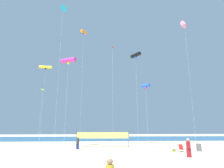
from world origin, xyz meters
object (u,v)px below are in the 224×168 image
object	(u,v)px
beachgoer_charcoal_shirt	(78,143)
kite_blue_tube	(146,86)
trash_barrel	(199,147)
beach_handbag	(174,150)
folding_beach_chair	(181,148)
kite_magenta_tube	(68,60)
beachgoer_maroon_shirt	(188,147)
kite_cyan_delta	(63,9)
volleyball_net	(103,136)
kite_pink_delta	(184,24)
kite_lime_diamond	(43,90)
kite_yellow_tube	(46,67)
kite_orange_tube	(84,32)
kite_black_tube	(136,55)
kite_red_diamond	(112,53)

from	to	relation	value
beachgoer_charcoal_shirt	kite_blue_tube	world-z (taller)	kite_blue_tube
trash_barrel	beach_handbag	world-z (taller)	trash_barrel
folding_beach_chair	kite_magenta_tube	world-z (taller)	kite_magenta_tube
beachgoer_maroon_shirt	kite_cyan_delta	world-z (taller)	kite_cyan_delta
beachgoer_charcoal_shirt	trash_barrel	distance (m)	15.93
volleyball_net	beach_handbag	xyz separation A→B (m)	(8.82, -5.73, -1.48)
kite_pink_delta	kite_lime_diamond	xyz separation A→B (m)	(-22.26, -0.06, -11.47)
kite_lime_diamond	volleyball_net	bearing A→B (deg)	15.71
trash_barrel	kite_cyan_delta	xyz separation A→B (m)	(-18.02, -0.61, 18.67)
kite_magenta_tube	kite_lime_diamond	bearing A→B (deg)	-177.46
kite_lime_diamond	beachgoer_maroon_shirt	bearing A→B (deg)	-23.38
beachgoer_maroon_shirt	kite_blue_tube	xyz separation A→B (m)	(-2.61, 6.31, 7.76)
beach_handbag	kite_lime_diamond	distance (m)	19.71
beachgoer_charcoal_shirt	kite_magenta_tube	bearing A→B (deg)	-79.14
folding_beach_chair	kite_blue_tube	distance (m)	9.31
beach_handbag	kite_yellow_tube	size ratio (longest dim) A/B	0.03
kite_pink_delta	kite_orange_tube	bearing A→B (deg)	163.02
kite_lime_diamond	beach_handbag	bearing A→B (deg)	-10.38
kite_black_tube	kite_blue_tube	bearing A→B (deg)	-81.54
volleyball_net	kite_lime_diamond	world-z (taller)	kite_lime_diamond
volleyball_net	kite_black_tube	world-z (taller)	kite_black_tube
trash_barrel	kite_pink_delta	bearing A→B (deg)	68.10
volleyball_net	kite_blue_tube	distance (m)	10.09
beachgoer_charcoal_shirt	kite_pink_delta	xyz separation A→B (m)	(16.87, 0.06, 18.82)
beachgoer_charcoal_shirt	kite_yellow_tube	xyz separation A→B (m)	(-7.84, 8.44, 13.54)
beachgoer_maroon_shirt	kite_cyan_delta	distance (m)	23.58
beachgoer_maroon_shirt	beachgoer_charcoal_shirt	bearing A→B (deg)	-70.61
beachgoer_charcoal_shirt	kite_pink_delta	bearing A→B (deg)	105.62
kite_red_diamond	kite_black_tube	bearing A→B (deg)	-57.69
trash_barrel	beachgoer_charcoal_shirt	bearing A→B (deg)	168.99
volleyball_net	kite_yellow_tube	distance (m)	18.08
beach_handbag	kite_yellow_tube	distance (m)	27.30
folding_beach_chair	kite_blue_tube	xyz separation A→B (m)	(-3.58, 2.26, 8.29)
beach_handbag	kite_pink_delta	distance (m)	20.36
folding_beach_chair	kite_cyan_delta	size ratio (longest dim) A/B	0.04
folding_beach_chair	kite_yellow_tube	size ratio (longest dim) A/B	0.06
beach_handbag	kite_red_diamond	world-z (taller)	kite_red_diamond
kite_lime_diamond	kite_red_diamond	world-z (taller)	kite_red_diamond
beach_handbag	kite_cyan_delta	size ratio (longest dim) A/B	0.02
kite_cyan_delta	kite_magenta_tube	bearing A→B (deg)	82.84
beach_handbag	kite_cyan_delta	world-z (taller)	kite_cyan_delta
kite_magenta_tube	kite_lime_diamond	size ratio (longest dim) A/B	1.57
trash_barrel	kite_black_tube	bearing A→B (deg)	140.11
trash_barrel	kite_magenta_tube	distance (m)	21.75
kite_black_tube	kite_blue_tube	world-z (taller)	kite_black_tube
kite_red_diamond	kite_orange_tube	distance (m)	6.98
beachgoer_maroon_shirt	beach_handbag	bearing A→B (deg)	-130.45
kite_pink_delta	beachgoer_maroon_shirt	bearing A→B (deg)	-121.65
volleyball_net	folding_beach_chair	bearing A→B (deg)	-31.99
trash_barrel	kite_red_diamond	bearing A→B (deg)	132.28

